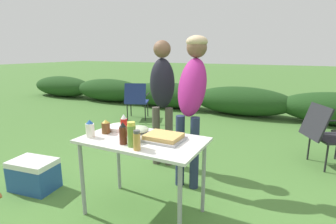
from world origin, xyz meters
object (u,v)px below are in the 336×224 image
at_px(spice_jar, 137,140).
at_px(camp_chair_green_behind_table, 327,132).
at_px(plate_stack, 120,127).
at_px(food_tray, 164,137).
at_px(standing_person_in_olive_jacket, 162,91).
at_px(paper_cup_stack, 132,136).
at_px(mayo_bottle, 90,129).
at_px(bbq_sauce_bottle, 123,134).
at_px(mixing_bowl, 138,129).
at_px(beer_bottle, 106,127).
at_px(camp_chair_near_hedge, 137,99).
at_px(relish_jar, 132,135).
at_px(folding_table, 143,147).
at_px(standing_person_in_dark_puffer, 192,90).
at_px(ketchup_bottle, 124,125).
at_px(cooler_box, 34,175).

bearing_deg(spice_jar, camp_chair_green_behind_table, 56.47).
bearing_deg(plate_stack, food_tray, -10.04).
xyz_separation_m(spice_jar, standing_person_in_olive_jacket, (-0.47, 1.31, 0.18)).
relative_size(paper_cup_stack, mayo_bottle, 0.68).
bearing_deg(bbq_sauce_bottle, mayo_bottle, 178.05).
relative_size(mixing_bowl, beer_bottle, 1.51).
bearing_deg(paper_cup_stack, bbq_sauce_bottle, -117.69).
bearing_deg(plate_stack, mayo_bottle, -105.64).
height_order(spice_jar, camp_chair_near_hedge, spice_jar).
distance_m(food_tray, relish_jar, 0.31).
relative_size(folding_table, plate_stack, 4.47).
relative_size(bbq_sauce_bottle, standing_person_in_dark_puffer, 0.11).
relative_size(spice_jar, bbq_sauce_bottle, 0.85).
relative_size(food_tray, ketchup_bottle, 1.68).
relative_size(mayo_bottle, ketchup_bottle, 0.80).
bearing_deg(mixing_bowl, ketchup_bottle, -116.07).
xyz_separation_m(folding_table, food_tray, (0.19, 0.05, 0.10)).
bearing_deg(cooler_box, mixing_bowl, -172.74).
relative_size(ketchup_bottle, standing_person_in_olive_jacket, 0.12).
relative_size(food_tray, camp_chair_green_behind_table, 0.41).
height_order(beer_bottle, standing_person_in_olive_jacket, standing_person_in_olive_jacket).
bearing_deg(paper_cup_stack, cooler_box, -177.29).
bearing_deg(spice_jar, mayo_bottle, 171.96).
bearing_deg(spice_jar, ketchup_bottle, 140.35).
relative_size(mayo_bottle, relish_jar, 0.79).
bearing_deg(mixing_bowl, camp_chair_green_behind_table, 46.85).
height_order(mixing_bowl, camp_chair_green_behind_table, camp_chair_green_behind_table).
relative_size(plate_stack, ketchup_bottle, 1.21).
xyz_separation_m(bbq_sauce_bottle, camp_chair_green_behind_table, (1.66, 2.17, -0.36)).
bearing_deg(food_tray, ketchup_bottle, -174.16).
distance_m(folding_table, cooler_box, 1.42).
distance_m(paper_cup_stack, ketchup_bottle, 0.21).
bearing_deg(beer_bottle, ketchup_bottle, 6.78).
relative_size(food_tray, standing_person_in_olive_jacket, 0.21).
bearing_deg(cooler_box, standing_person_in_dark_puffer, -155.04).
relative_size(standing_person_in_olive_jacket, camp_chair_near_hedge, 1.97).
distance_m(paper_cup_stack, spice_jar, 0.20).
relative_size(relish_jar, cooler_box, 0.40).
distance_m(ketchup_bottle, relish_jar, 0.31).
bearing_deg(standing_person_in_olive_jacket, paper_cup_stack, -87.87).
bearing_deg(folding_table, spice_jar, -66.95).
relative_size(mixing_bowl, paper_cup_stack, 1.79).
bearing_deg(spice_jar, camp_chair_near_hedge, 123.58).
height_order(spice_jar, camp_chair_green_behind_table, spice_jar).
xyz_separation_m(folding_table, cooler_box, (-1.33, -0.17, -0.49)).
bearing_deg(mayo_bottle, camp_chair_green_behind_table, 46.63).
height_order(paper_cup_stack, cooler_box, paper_cup_stack).
relative_size(spice_jar, beer_bottle, 1.23).
distance_m(spice_jar, camp_chair_green_behind_table, 2.70).
xyz_separation_m(folding_table, paper_cup_stack, (-0.04, -0.11, 0.13)).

